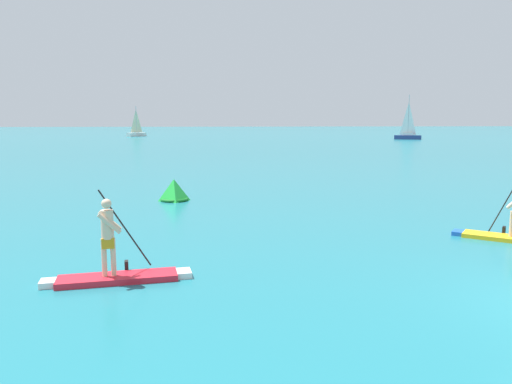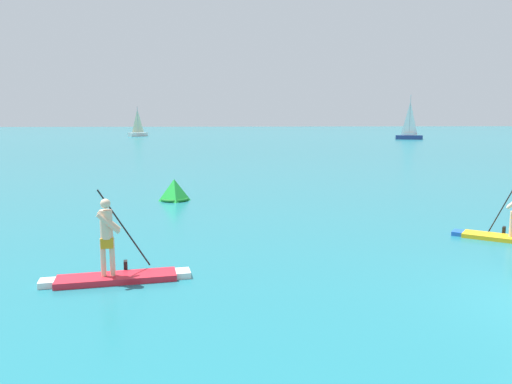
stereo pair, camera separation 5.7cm
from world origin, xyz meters
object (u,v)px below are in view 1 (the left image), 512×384
object	(u,v)px
paddleboarder_mid_center	(510,230)
race_marker_buoy	(174,191)
sailboat_right_horizon	(408,133)
paddleboarder_near_left	(116,266)
sailboat_left_horizon	(137,132)

from	to	relation	value
paddleboarder_mid_center	race_marker_buoy	distance (m)	12.87
paddleboarder_mid_center	sailboat_right_horizon	bearing A→B (deg)	-72.39
paddleboarder_mid_center	sailboat_right_horizon	size ratio (longest dim) A/B	0.36
paddleboarder_mid_center	sailboat_right_horizon	world-z (taller)	sailboat_right_horizon
paddleboarder_mid_center	paddleboarder_near_left	bearing A→B (deg)	51.61
paddleboarder_near_left	paddleboarder_mid_center	world-z (taller)	paddleboarder_mid_center
sailboat_left_horizon	paddleboarder_near_left	bearing A→B (deg)	-135.80
paddleboarder_near_left	paddleboarder_mid_center	size ratio (longest dim) A/B	1.19
paddleboarder_mid_center	sailboat_left_horizon	distance (m)	91.91
paddleboarder_near_left	paddleboarder_mid_center	distance (m)	10.90
sailboat_right_horizon	paddleboarder_mid_center	bearing A→B (deg)	90.94
race_marker_buoy	sailboat_right_horizon	distance (m)	70.82
paddleboarder_near_left	sailboat_right_horizon	bearing A→B (deg)	55.03
sailboat_left_horizon	sailboat_right_horizon	bearing A→B (deg)	-75.61
paddleboarder_near_left	sailboat_left_horizon	size ratio (longest dim) A/B	0.53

